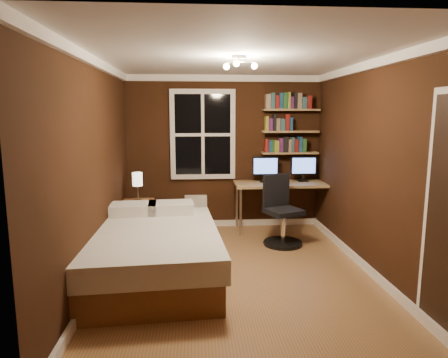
{
  "coord_description": "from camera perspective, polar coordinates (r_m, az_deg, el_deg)",
  "views": [
    {
      "loc": [
        -0.48,
        -4.49,
        1.89
      ],
      "look_at": [
        -0.12,
        0.45,
        1.08
      ],
      "focal_mm": 32.0,
      "sensor_mm": 36.0,
      "label": 1
    }
  ],
  "objects": [
    {
      "name": "floor",
      "position": [
        4.89,
        1.85,
        -13.4
      ],
      "size": [
        4.2,
        4.2,
        0.0
      ],
      "primitive_type": "plane",
      "color": "olive",
      "rests_on": "ground"
    },
    {
      "name": "wall_back",
      "position": [
        6.63,
        -0.0,
        3.79
      ],
      "size": [
        3.2,
        0.04,
        2.5
      ],
      "primitive_type": "cube",
      "color": "black",
      "rests_on": "ground"
    },
    {
      "name": "wall_left",
      "position": [
        4.67,
        -18.0,
        0.99
      ],
      "size": [
        0.04,
        4.2,
        2.5
      ],
      "primitive_type": "cube",
      "color": "black",
      "rests_on": "ground"
    },
    {
      "name": "wall_right",
      "position": [
        4.99,
        20.54,
        1.37
      ],
      "size": [
        0.04,
        4.2,
        2.5
      ],
      "primitive_type": "cube",
      "color": "black",
      "rests_on": "ground"
    },
    {
      "name": "ceiling",
      "position": [
        4.55,
        2.03,
        17.03
      ],
      "size": [
        3.2,
        4.2,
        0.02
      ],
      "primitive_type": "cube",
      "color": "white",
      "rests_on": "wall_back"
    },
    {
      "name": "window",
      "position": [
        6.56,
        -3.05,
        6.35
      ],
      "size": [
        1.06,
        0.06,
        1.46
      ],
      "primitive_type": "cube",
      "color": "white",
      "rests_on": "wall_back"
    },
    {
      "name": "ceiling_fixture",
      "position": [
        4.44,
        2.16,
        15.92
      ],
      "size": [
        0.44,
        0.44,
        0.18
      ],
      "primitive_type": null,
      "color": "beige",
      "rests_on": "ceiling"
    },
    {
      "name": "bookshelf_lower",
      "position": [
        6.68,
        9.37,
        3.71
      ],
      "size": [
        0.92,
        0.22,
        0.03
      ],
      "primitive_type": "cube",
      "color": "tan",
      "rests_on": "wall_back"
    },
    {
      "name": "books_row_lower",
      "position": [
        6.67,
        9.4,
        4.82
      ],
      "size": [
        0.66,
        0.16,
        0.23
      ],
      "primitive_type": null,
      "color": "maroon",
      "rests_on": "bookshelf_lower"
    },
    {
      "name": "bookshelf_middle",
      "position": [
        6.66,
        9.45,
        6.71
      ],
      "size": [
        0.92,
        0.22,
        0.03
      ],
      "primitive_type": "cube",
      "color": "tan",
      "rests_on": "wall_back"
    },
    {
      "name": "books_row_middle",
      "position": [
        6.65,
        9.48,
        7.83
      ],
      "size": [
        0.42,
        0.16,
        0.23
      ],
      "primitive_type": null,
      "color": "navy",
      "rests_on": "bookshelf_middle"
    },
    {
      "name": "bookshelf_upper",
      "position": [
        6.65,
        9.53,
        9.72
      ],
      "size": [
        0.92,
        0.22,
        0.03
      ],
      "primitive_type": "cube",
      "color": "tan",
      "rests_on": "wall_back"
    },
    {
      "name": "books_row_upper",
      "position": [
        6.66,
        9.56,
        10.84
      ],
      "size": [
        0.66,
        0.16,
        0.23
      ],
      "primitive_type": null,
      "color": "#2A632B",
      "rests_on": "bookshelf_upper"
    },
    {
      "name": "bed",
      "position": [
        4.76,
        -10.38,
        -10.25
      ],
      "size": [
        1.67,
        2.22,
        0.72
      ],
      "rotation": [
        0.0,
        0.0,
        0.07
      ],
      "color": "brown",
      "rests_on": "ground"
    },
    {
      "name": "nightstand",
      "position": [
        6.22,
        -12.07,
        -5.75
      ],
      "size": [
        0.49,
        0.49,
        0.59
      ],
      "primitive_type": "cube",
      "rotation": [
        0.0,
        0.0,
        0.05
      ],
      "color": "brown",
      "rests_on": "ground"
    },
    {
      "name": "bedside_lamp",
      "position": [
        6.11,
        -12.23,
        -1.11
      ],
      "size": [
        0.15,
        0.15,
        0.44
      ],
      "primitive_type": null,
      "color": "white",
      "rests_on": "nightstand"
    },
    {
      "name": "radiator",
      "position": [
        6.68,
        -4.02,
        -4.69
      ],
      "size": [
        0.37,
        0.13,
        0.55
      ],
      "primitive_type": "cube",
      "color": "silver",
      "rests_on": "ground"
    },
    {
      "name": "desk",
      "position": [
        6.53,
        8.87,
        -1.03
      ],
      "size": [
        1.66,
        0.62,
        0.79
      ],
      "color": "tan",
      "rests_on": "ground"
    },
    {
      "name": "monitor_left",
      "position": [
        6.5,
        5.93,
        1.37
      ],
      "size": [
        0.43,
        0.12,
        0.41
      ],
      "primitive_type": null,
      "color": "black",
      "rests_on": "desk"
    },
    {
      "name": "monitor_right",
      "position": [
        6.64,
        11.29,
        1.41
      ],
      "size": [
        0.43,
        0.12,
        0.41
      ],
      "primitive_type": null,
      "color": "black",
      "rests_on": "desk"
    },
    {
      "name": "desk_lamp",
      "position": [
        6.62,
        15.4,
        1.35
      ],
      "size": [
        0.14,
        0.32,
        0.44
      ],
      "primitive_type": null,
      "color": "silver",
      "rests_on": "desk"
    },
    {
      "name": "office_chair",
      "position": [
        5.89,
        8.21,
        -5.57
      ],
      "size": [
        0.59,
        0.59,
        1.01
      ],
      "rotation": [
        0.0,
        0.0,
        0.39
      ],
      "color": "black",
      "rests_on": "ground"
    }
  ]
}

